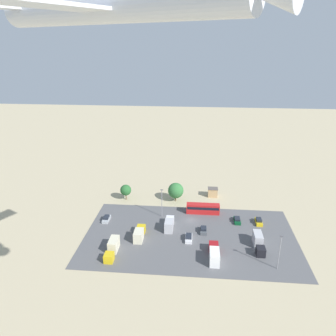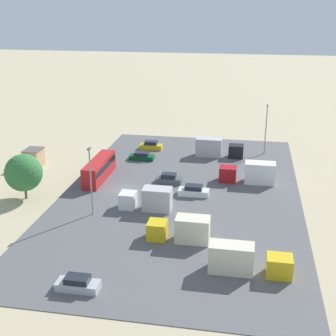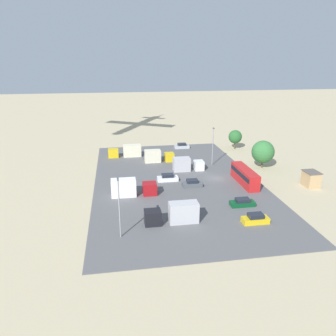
# 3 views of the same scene
# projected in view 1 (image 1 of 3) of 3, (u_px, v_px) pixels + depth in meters

# --- Properties ---
(ground_plane) EXTENTS (400.00, 400.00, 0.00)m
(ground_plane) POSITION_uv_depth(u_px,v_px,m) (191.00, 221.00, 105.44)
(ground_plane) COLOR tan
(parking_lot_surface) EXTENTS (62.06, 36.02, 0.08)m
(parking_lot_surface) POSITION_uv_depth(u_px,v_px,m) (190.00, 236.00, 96.85)
(parking_lot_surface) COLOR #565659
(parking_lot_surface) RESTS_ON ground
(shed_building) EXTENTS (3.68, 2.94, 3.31)m
(shed_building) POSITION_uv_depth(u_px,v_px,m) (213.00, 192.00, 121.49)
(shed_building) COLOR tan
(shed_building) RESTS_ON ground
(bus) EXTENTS (10.97, 2.46, 3.36)m
(bus) POSITION_uv_depth(u_px,v_px,m) (203.00, 208.00, 109.25)
(bus) COLOR red
(bus) RESTS_ON ground
(parked_car_0) EXTENTS (1.97, 4.64, 1.60)m
(parked_car_0) POSITION_uv_depth(u_px,v_px,m) (189.00, 238.00, 94.82)
(parked_car_0) COLOR silver
(parked_car_0) RESTS_ON ground
(parked_car_1) EXTENTS (1.90, 4.41, 1.66)m
(parked_car_1) POSITION_uv_depth(u_px,v_px,m) (259.00, 221.00, 103.48)
(parked_car_1) COLOR gold
(parked_car_1) RESTS_ON ground
(parked_car_2) EXTENTS (1.89, 4.48, 1.54)m
(parked_car_2) POSITION_uv_depth(u_px,v_px,m) (106.00, 219.00, 105.14)
(parked_car_2) COLOR #ADB2B7
(parked_car_2) RESTS_ON ground
(parked_car_3) EXTENTS (1.95, 4.55, 1.45)m
(parked_car_3) POSITION_uv_depth(u_px,v_px,m) (237.00, 220.00, 104.40)
(parked_car_3) COLOR #0C4723
(parked_car_3) RESTS_ON ground
(parked_car_4) EXTENTS (1.93, 4.17, 1.61)m
(parked_car_4) POSITION_uv_depth(u_px,v_px,m) (203.00, 230.00, 98.73)
(parked_car_4) COLOR #4C5156
(parked_car_4) RESTS_ON ground
(parked_truck_0) EXTENTS (2.32, 8.97, 3.47)m
(parked_truck_0) POSITION_uv_depth(u_px,v_px,m) (258.00, 242.00, 91.07)
(parked_truck_0) COLOR black
(parked_truck_0) RESTS_ON ground
(parked_truck_1) EXTENTS (2.50, 7.70, 3.18)m
(parked_truck_1) POSITION_uv_depth(u_px,v_px,m) (139.00, 234.00, 95.37)
(parked_truck_1) COLOR gold
(parked_truck_1) RESTS_ON ground
(parked_truck_2) EXTENTS (2.47, 7.44, 3.28)m
(parked_truck_2) POSITION_uv_depth(u_px,v_px,m) (169.00, 224.00, 100.28)
(parked_truck_2) COLOR silver
(parked_truck_2) RESTS_ON ground
(parked_truck_3) EXTENTS (2.35, 9.01, 3.29)m
(parked_truck_3) POSITION_uv_depth(u_px,v_px,m) (112.00, 248.00, 88.66)
(parked_truck_3) COLOR gold
(parked_truck_3) RESTS_ON ground
(parked_truck_4) EXTENTS (2.53, 8.98, 3.46)m
(parked_truck_4) POSITION_uv_depth(u_px,v_px,m) (214.00, 254.00, 86.01)
(parked_truck_4) COLOR maroon
(parked_truck_4) RESTS_ON ground
(tree_near_shed) EXTENTS (3.99, 3.99, 5.74)m
(tree_near_shed) POSITION_uv_depth(u_px,v_px,m) (126.00, 190.00, 118.34)
(tree_near_shed) COLOR brown
(tree_near_shed) RESTS_ON ground
(tree_apron_mid) EXTENTS (5.60, 5.60, 6.92)m
(tree_apron_mid) POSITION_uv_depth(u_px,v_px,m) (176.00, 191.00, 117.11)
(tree_apron_mid) COLOR brown
(tree_apron_mid) RESTS_ON ground
(light_pole_lot_centre) EXTENTS (0.90, 0.28, 9.69)m
(light_pole_lot_centre) POSITION_uv_depth(u_px,v_px,m) (162.00, 202.00, 106.03)
(light_pole_lot_centre) COLOR gray
(light_pole_lot_centre) RESTS_ON ground
(light_pole_lot_edge) EXTENTS (0.90, 0.28, 9.61)m
(light_pole_lot_edge) POSITION_uv_depth(u_px,v_px,m) (280.00, 251.00, 81.06)
(light_pole_lot_edge) COLOR gray
(light_pole_lot_edge) RESTS_ON ground
(airplane) EXTENTS (34.19, 28.55, 8.83)m
(airplane) POSITION_uv_depth(u_px,v_px,m) (117.00, 4.00, 34.52)
(airplane) COLOR silver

